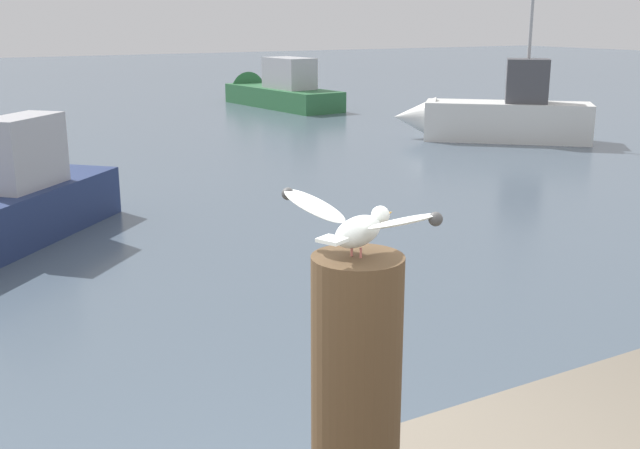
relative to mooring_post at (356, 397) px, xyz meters
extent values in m
cylinder|color=#4C3823|center=(0.00, 0.00, 0.00)|extent=(0.31, 0.31, 1.02)
cylinder|color=#C66760|center=(0.00, -0.02, 0.53)|extent=(0.01, 0.01, 0.04)
cylinder|color=#C66760|center=(-0.02, 0.01, 0.53)|extent=(0.01, 0.01, 0.04)
ellipsoid|color=silver|center=(0.00, 0.00, 0.59)|extent=(0.25, 0.17, 0.10)
sphere|color=silver|center=(0.12, 0.05, 0.62)|extent=(0.06, 0.06, 0.06)
cone|color=gold|center=(0.17, 0.07, 0.62)|extent=(0.05, 0.04, 0.02)
cube|color=silver|center=(-0.13, -0.06, 0.60)|extent=(0.10, 0.10, 0.01)
ellipsoid|color=silver|center=(0.06, -0.16, 0.66)|extent=(0.21, 0.27, 0.10)
sphere|color=#363636|center=(0.10, -0.27, 0.68)|extent=(0.04, 0.04, 0.04)
ellipsoid|color=silver|center=(-0.08, 0.15, 0.66)|extent=(0.21, 0.27, 0.10)
sphere|color=#363636|center=(-0.12, 0.26, 0.68)|extent=(0.04, 0.04, 0.04)
cube|color=navy|center=(0.15, 8.53, -1.29)|extent=(3.26, 3.25, 0.70)
cube|color=#B2B2B7|center=(0.31, 8.69, -0.46)|extent=(1.25, 1.25, 0.95)
cube|color=silver|center=(11.90, 11.86, -1.17)|extent=(3.66, 3.45, 0.93)
cone|color=silver|center=(10.23, 13.35, -1.13)|extent=(1.44, 1.44, 1.02)
cube|color=#47474C|center=(12.20, 11.59, -0.19)|extent=(1.29, 1.28, 1.03)
cube|color=#2D6B3D|center=(10.51, 21.08, -1.32)|extent=(2.01, 5.18, 0.65)
cone|color=#2D6B3D|center=(10.23, 23.98, -1.28)|extent=(1.50, 1.50, 1.38)
cube|color=#B2B2B7|center=(10.56, 20.63, -0.50)|extent=(1.19, 1.88, 0.99)
camera|label=1|loc=(-1.31, -2.03, 1.27)|focal=43.25mm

